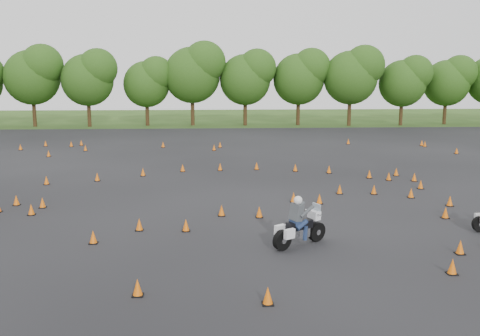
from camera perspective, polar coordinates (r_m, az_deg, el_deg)
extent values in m
plane|color=#2D5119|center=(23.38, 0.57, -4.57)|extent=(140.00, 140.00, 0.00)
plane|color=black|center=(29.22, -0.23, -1.64)|extent=(62.00, 62.00, 0.00)
cone|color=#E56109|center=(46.81, 11.48, 2.79)|extent=(0.26, 0.26, 0.45)
cone|color=#E56109|center=(14.13, 2.98, -13.48)|extent=(0.26, 0.26, 0.45)
cone|color=#E56109|center=(27.03, 17.78, -2.57)|extent=(0.26, 0.26, 0.45)
cone|color=#E56109|center=(41.14, -19.74, 1.45)|extent=(0.26, 0.26, 0.45)
cone|color=#E56109|center=(22.48, -1.98, -4.57)|extent=(0.26, 0.26, 0.45)
cone|color=#E56109|center=(45.67, -22.37, 2.07)|extent=(0.26, 0.26, 0.45)
cone|color=#E56109|center=(43.75, -2.14, 2.49)|extent=(0.26, 0.26, 0.45)
cone|color=#E56109|center=(20.75, -10.70, -5.97)|extent=(0.26, 0.26, 0.45)
cone|color=#E56109|center=(19.56, -15.39, -7.14)|extent=(0.26, 0.26, 0.45)
cone|color=#E56109|center=(25.40, -20.32, -3.50)|extent=(0.26, 0.26, 0.45)
cone|color=#E56109|center=(47.35, -20.03, 2.46)|extent=(0.26, 0.26, 0.45)
cone|color=#E56109|center=(23.67, 21.07, -4.50)|extent=(0.26, 0.26, 0.45)
cone|color=#E56109|center=(14.87, -10.88, -12.44)|extent=(0.26, 0.26, 0.45)
cone|color=#E56109|center=(27.33, 14.10, -2.27)|extent=(0.26, 0.26, 0.45)
cone|color=#E56109|center=(46.93, -16.57, 2.59)|extent=(0.26, 0.26, 0.45)
cone|color=#E56109|center=(32.93, -6.14, 0.01)|extent=(0.26, 0.26, 0.45)
cone|color=#E56109|center=(24.95, 5.73, -3.16)|extent=(0.26, 0.26, 0.45)
cone|color=#E56109|center=(46.39, -17.56, 2.46)|extent=(0.26, 0.26, 0.45)
cone|color=#E56109|center=(32.69, 16.33, -0.41)|extent=(0.26, 0.26, 0.45)
cone|color=#E56109|center=(47.40, 18.82, 2.54)|extent=(0.26, 0.26, 0.45)
cone|color=#E56109|center=(33.42, 1.78, 0.21)|extent=(0.26, 0.26, 0.45)
cone|color=#E56109|center=(32.64, 9.48, -0.16)|extent=(0.26, 0.26, 0.45)
cone|color=#E56109|center=(17.27, 21.71, -9.77)|extent=(0.26, 0.26, 0.45)
cone|color=#E56109|center=(31.80, -10.31, -0.44)|extent=(0.26, 0.26, 0.45)
cone|color=#E56109|center=(42.01, -2.78, 2.18)|extent=(0.26, 0.26, 0.45)
cone|color=#E56109|center=(30.69, -19.95, -1.25)|extent=(0.26, 0.26, 0.45)
cone|color=#E56109|center=(22.23, 2.07, -4.73)|extent=(0.26, 0.26, 0.45)
cone|color=#E56109|center=(20.41, -5.80, -6.11)|extent=(0.26, 0.26, 0.45)
cone|color=#E56109|center=(32.98, 5.92, 0.03)|extent=(0.26, 0.26, 0.45)
cone|color=#E56109|center=(27.05, 10.58, -2.26)|extent=(0.26, 0.26, 0.45)
cone|color=#E56109|center=(31.30, 18.10, -0.94)|extent=(0.26, 0.26, 0.45)
cone|color=#E56109|center=(26.31, -22.76, -3.21)|extent=(0.26, 0.26, 0.45)
cone|color=#E56109|center=(31.13, 15.59, -0.87)|extent=(0.26, 0.26, 0.45)
cone|color=#E56109|center=(19.22, 22.44, -7.84)|extent=(0.26, 0.26, 0.45)
cone|color=#E56109|center=(24.27, -21.38, -4.17)|extent=(0.26, 0.26, 0.45)
cone|color=#E56109|center=(33.12, -2.14, 0.12)|extent=(0.26, 0.26, 0.45)
cone|color=#E56109|center=(30.86, -14.99, -0.93)|extent=(0.26, 0.26, 0.45)
cone|color=#E56109|center=(44.21, -8.21, 2.48)|extent=(0.26, 0.26, 0.45)
cone|color=#E56109|center=(31.53, 13.63, -0.65)|extent=(0.26, 0.26, 0.45)
cone|color=#E56109|center=(43.37, 22.11, 1.71)|extent=(0.26, 0.26, 0.45)
cone|color=#E56109|center=(43.43, -16.17, 2.06)|extent=(0.26, 0.26, 0.45)
cone|color=#E56109|center=(25.92, 21.48, -3.31)|extent=(0.26, 0.26, 0.45)
cone|color=#E56109|center=(46.75, 19.12, 2.43)|extent=(0.26, 0.26, 0.45)
cone|color=#E56109|center=(24.81, 8.48, -3.29)|extent=(0.26, 0.26, 0.45)
cone|color=#E56109|center=(29.31, 18.71, -1.68)|extent=(0.26, 0.26, 0.45)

